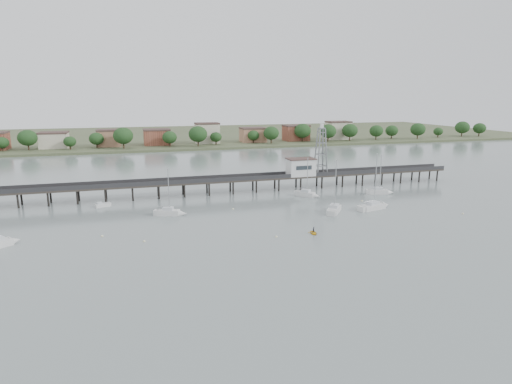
# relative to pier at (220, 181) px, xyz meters

# --- Properties ---
(ground_plane) EXTENTS (500.00, 500.00, 0.00)m
(ground_plane) POSITION_rel_pier_xyz_m (0.00, -60.00, -3.79)
(ground_plane) COLOR slate
(ground_plane) RESTS_ON ground
(pier) EXTENTS (150.00, 5.00, 5.50)m
(pier) POSITION_rel_pier_xyz_m (0.00, 0.00, 0.00)
(pier) COLOR #2D2823
(pier) RESTS_ON ground
(pier_building) EXTENTS (8.40, 5.40, 5.30)m
(pier_building) POSITION_rel_pier_xyz_m (25.00, 0.00, 2.87)
(pier_building) COLOR silver
(pier_building) RESTS_ON ground
(lattice_tower) EXTENTS (3.20, 3.20, 15.50)m
(lattice_tower) POSITION_rel_pier_xyz_m (31.50, 0.00, 7.31)
(lattice_tower) COLOR slate
(lattice_tower) RESTS_ON ground
(sailboat_e) EXTENTS (7.53, 4.13, 12.05)m
(sailboat_e) POSITION_rel_pier_xyz_m (44.64, -13.68, -3.15)
(sailboat_e) COLOR silver
(sailboat_e) RESTS_ON ground
(sailboat_c) EXTENTS (6.96, 7.93, 13.56)m
(sailboat_c) POSITION_rel_pier_xyz_m (23.28, -26.91, -3.15)
(sailboat_c) COLOR silver
(sailboat_c) RESTS_ON ground
(sailboat_a) EXTENTS (6.46, 5.72, 11.24)m
(sailboat_a) POSITION_rel_pier_xyz_m (-48.27, -32.17, -3.14)
(sailboat_a) COLOR silver
(sailboat_a) RESTS_ON ground
(sailboat_d) EXTENTS (9.39, 4.83, 14.83)m
(sailboat_d) POSITION_rel_pier_xyz_m (34.47, -27.66, -3.16)
(sailboat_d) COLOR silver
(sailboat_d) RESTS_ON ground
(sailboat_b) EXTENTS (7.31, 4.18, 11.72)m
(sailboat_b) POSITION_rel_pier_xyz_m (-15.50, -19.57, -3.14)
(sailboat_b) COLOR silver
(sailboat_b) RESTS_ON ground
(sailboat_f) EXTENTS (6.09, 6.53, 11.56)m
(sailboat_f) POSITION_rel_pier_xyz_m (23.09, -11.09, -3.14)
(sailboat_f) COLOR silver
(sailboat_f) RESTS_ON ground
(white_tender) EXTENTS (4.14, 2.91, 1.49)m
(white_tender) POSITION_rel_pier_xyz_m (-31.88, -6.52, -3.34)
(white_tender) COLOR silver
(white_tender) RESTS_ON ground
(yellow_dinghy) EXTENTS (1.85, 0.65, 2.55)m
(yellow_dinghy) POSITION_rel_pier_xyz_m (11.01, -41.67, -3.79)
(yellow_dinghy) COLOR yellow
(yellow_dinghy) RESTS_ON ground
(dinghy_occupant) EXTENTS (0.92, 1.30, 0.29)m
(dinghy_occupant) POSITION_rel_pier_xyz_m (11.01, -41.67, -3.79)
(dinghy_occupant) COLOR black
(dinghy_occupant) RESTS_ON ground
(mooring_buoys) EXTENTS (82.78, 24.01, 0.39)m
(mooring_buoys) POSITION_rel_pier_xyz_m (5.94, -30.95, -3.71)
(mooring_buoys) COLOR #ECEAB8
(mooring_buoys) RESTS_ON ground
(far_shore) EXTENTS (500.00, 170.00, 10.40)m
(far_shore) POSITION_rel_pier_xyz_m (0.36, 179.58, -2.85)
(far_shore) COLOR #475133
(far_shore) RESTS_ON ground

